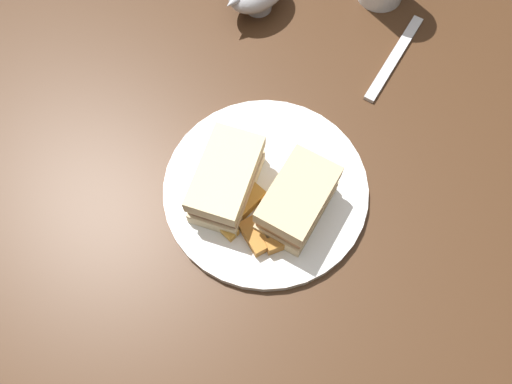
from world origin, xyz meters
name	(u,v)px	position (x,y,z in m)	size (l,w,h in m)	color
ground_plane	(251,309)	(0.00, 0.00, 0.00)	(6.00, 6.00, 0.00)	#333842
dining_table	(249,275)	(0.00, 0.00, 0.36)	(1.18, 0.95, 0.73)	#422816
plate	(266,189)	(0.03, -0.03, 0.74)	(0.28, 0.28, 0.01)	white
sandwich_half_left	(226,180)	(0.02, 0.03, 0.77)	(0.14, 0.10, 0.06)	beige
sandwich_half_right	(297,201)	(-0.01, -0.07, 0.78)	(0.13, 0.11, 0.07)	#CCB284
potato_wedge_front	(286,240)	(-0.05, -0.05, 0.75)	(0.05, 0.02, 0.02)	#AD702D
potato_wedge_middle	(220,222)	(-0.03, 0.03, 0.75)	(0.06, 0.02, 0.01)	gold
potato_wedge_back	(270,213)	(-0.01, -0.03, 0.75)	(0.05, 0.02, 0.02)	gold
potato_wedge_left_edge	(254,236)	(-0.05, -0.01, 0.75)	(0.05, 0.02, 0.02)	#AD702D
potato_wedge_right_edge	(241,195)	(0.01, 0.01, 0.75)	(0.05, 0.02, 0.02)	#B77F33
potato_wedge_stray	(244,201)	(0.00, 0.00, 0.75)	(0.06, 0.02, 0.02)	gold
fork	(394,58)	(0.26, -0.22, 0.73)	(0.18, 0.02, 0.01)	silver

